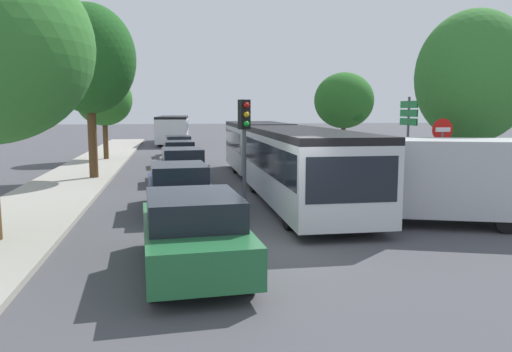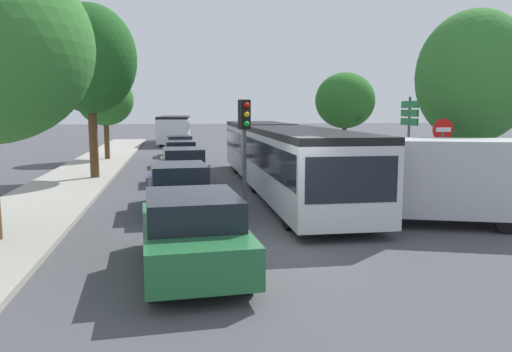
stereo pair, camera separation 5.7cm
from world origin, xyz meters
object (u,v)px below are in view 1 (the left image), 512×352
(white_van, at_px, (444,179))
(tree_left_mid, at_px, (90,62))
(tree_right_near, at_px, (473,77))
(queued_car_navy, at_px, (179,187))
(tree_left_far, at_px, (104,101))
(direction_sign_post, at_px, (408,123))
(queued_car_black, at_px, (179,153))
(queued_car_silver, at_px, (178,146))
(city_bus_rear, at_px, (173,128))
(queued_car_green, at_px, (193,232))
(traffic_light, at_px, (244,129))
(tree_right_mid, at_px, (345,102))
(articulated_bus, at_px, (279,153))
(queued_car_graphite, at_px, (183,165))
(no_entry_sign, at_px, (442,148))

(white_van, distance_m, tree_left_mid, 15.38)
(tree_right_near, bearing_deg, tree_left_mid, 154.15)
(queued_car_navy, xyz_separation_m, tree_left_far, (-4.10, 15.84, 2.86))
(white_van, height_order, direction_sign_post, direction_sign_post)
(queued_car_black, distance_m, queued_car_silver, 5.81)
(city_bus_rear, height_order, direction_sign_post, direction_sign_post)
(queued_car_silver, distance_m, tree_right_near, 20.45)
(tree_left_mid, distance_m, tree_left_far, 8.59)
(queued_car_green, distance_m, direction_sign_post, 12.94)
(white_van, bearing_deg, traffic_light, -10.07)
(tree_left_far, bearing_deg, queued_car_black, -37.96)
(tree_right_near, bearing_deg, traffic_light, -173.25)
(queued_car_green, height_order, traffic_light, traffic_light)
(direction_sign_post, relative_size, tree_right_mid, 0.69)
(articulated_bus, xyz_separation_m, queued_car_silver, (-3.66, 14.69, -0.73))
(queued_car_navy, relative_size, direction_sign_post, 1.19)
(queued_car_green, distance_m, queued_car_black, 18.39)
(queued_car_green, bearing_deg, direction_sign_post, -47.67)
(tree_left_far, relative_size, tree_right_near, 0.80)
(queued_car_graphite, relative_size, tree_left_far, 0.82)
(direction_sign_post, bearing_deg, tree_left_far, -43.67)
(direction_sign_post, bearing_deg, articulated_bus, -3.81)
(no_entry_sign, relative_size, tree_left_mid, 0.37)
(white_van, distance_m, traffic_light, 5.90)
(direction_sign_post, bearing_deg, queued_car_silver, -59.61)
(tree_right_near, bearing_deg, queued_car_black, 130.40)
(queued_car_green, bearing_deg, queued_car_black, -3.52)
(articulated_bus, distance_m, queued_car_graphite, 4.56)
(traffic_light, distance_m, no_entry_sign, 6.31)
(city_bus_rear, bearing_deg, queued_car_silver, -176.28)
(queued_car_navy, bearing_deg, queued_car_silver, -4.25)
(queued_car_navy, height_order, queued_car_graphite, queued_car_graphite)
(direction_sign_post, xyz_separation_m, tree_left_mid, (-12.67, 4.14, 2.56))
(tree_left_mid, relative_size, tree_left_far, 1.45)
(traffic_light, distance_m, tree_right_mid, 14.81)
(no_entry_sign, relative_size, tree_right_near, 0.43)
(articulated_bus, height_order, queued_car_navy, articulated_bus)
(articulated_bus, height_order, no_entry_sign, no_entry_sign)
(traffic_light, xyz_separation_m, tree_left_mid, (-5.57, 7.63, 2.63))
(queued_car_graphite, height_order, queued_car_black, queued_car_graphite)
(queued_car_graphite, height_order, queued_car_silver, queued_car_graphite)
(queued_car_black, height_order, white_van, white_van)
(no_entry_sign, xyz_separation_m, tree_right_near, (1.92, 1.48, 2.33))
(articulated_bus, bearing_deg, queued_car_black, -156.56)
(direction_sign_post, bearing_deg, queued_car_green, 45.63)
(tree_left_mid, bearing_deg, direction_sign_post, -18.11)
(queued_car_graphite, bearing_deg, tree_right_near, -122.19)
(city_bus_rear, distance_m, traffic_light, 31.66)
(articulated_bus, relative_size, queued_car_black, 4.09)
(queued_car_green, xyz_separation_m, queued_car_graphite, (0.09, 12.12, -0.03))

